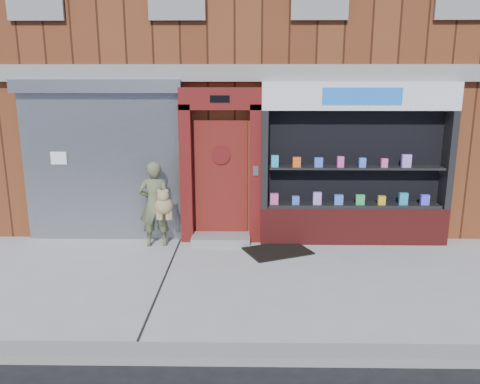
{
  "coord_description": "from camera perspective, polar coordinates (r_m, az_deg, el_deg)",
  "views": [
    {
      "loc": [
        -0.26,
        -6.75,
        2.99
      ],
      "look_at": [
        -0.38,
        1.0,
        1.16
      ],
      "focal_mm": 35.0,
      "sensor_mm": 36.0,
      "label": 1
    }
  ],
  "objects": [
    {
      "name": "doormat",
      "position": [
        8.55,
        4.61,
        -7.16
      ],
      "size": [
        1.32,
        1.15,
        0.03
      ],
      "primitive_type": "cube",
      "rotation": [
        0.0,
        0.0,
        0.41
      ],
      "color": "black",
      "rests_on": "ground"
    },
    {
      "name": "ground",
      "position": [
        7.39,
        2.87,
        -10.63
      ],
      "size": [
        80.0,
        80.0,
        0.0
      ],
      "primitive_type": "plane",
      "color": "#9E9E99",
      "rests_on": "ground"
    },
    {
      "name": "shutter_bay",
      "position": [
        9.19,
        -16.54,
        4.75
      ],
      "size": [
        3.1,
        0.3,
        3.04
      ],
      "color": "gray",
      "rests_on": "ground"
    },
    {
      "name": "woman",
      "position": [
        8.73,
        -10.23,
        -1.45
      ],
      "size": [
        0.68,
        0.58,
        1.6
      ],
      "color": "#5A6341",
      "rests_on": "ground"
    },
    {
      "name": "red_door_bay",
      "position": [
        8.76,
        -2.35,
        3.17
      ],
      "size": [
        1.52,
        0.58,
        2.9
      ],
      "color": "#5D1110",
      "rests_on": "ground"
    },
    {
      "name": "curb",
      "position": [
        5.47,
        3.68,
        -19.21
      ],
      "size": [
        60.0,
        0.3,
        0.12
      ],
      "primitive_type": "cube",
      "color": "gray",
      "rests_on": "ground"
    },
    {
      "name": "pharmacy_bay",
      "position": [
        8.95,
        13.83,
        2.45
      ],
      "size": [
        3.5,
        0.41,
        3.0
      ],
      "color": "maroon",
      "rests_on": "ground"
    },
    {
      "name": "building",
      "position": [
        12.79,
        2.13,
        17.77
      ],
      "size": [
        12.0,
        8.16,
        8.0
      ],
      "color": "#602B16",
      "rests_on": "ground"
    }
  ]
}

